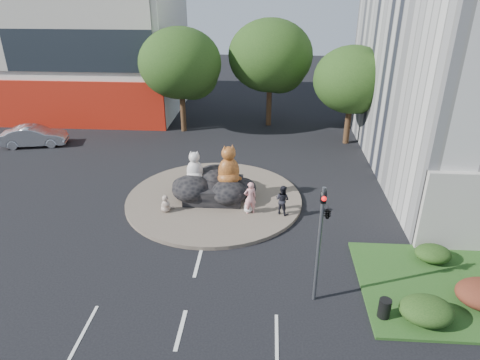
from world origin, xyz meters
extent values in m
plane|color=black|center=(0.00, 0.00, 0.00)|extent=(120.00, 120.00, 0.00)
cylinder|color=brown|center=(0.00, 10.00, 0.10)|extent=(10.00, 10.00, 0.20)
cube|color=silver|center=(-18.00, 28.00, 6.00)|extent=(25.00, 12.00, 12.00)
cube|color=#AD1F10|center=(-18.00, 21.95, 2.00)|extent=(25.00, 0.30, 4.00)
cylinder|color=#382314|center=(-4.00, 22.00, 1.87)|extent=(0.44, 0.44, 3.74)
ellipsoid|color=#1B3912|center=(-4.00, 22.00, 5.53)|extent=(6.46, 6.46, 5.49)
sphere|color=#1B3912|center=(-3.20, 22.50, 4.68)|extent=(4.25, 4.25, 4.25)
sphere|color=#1B3912|center=(-4.70, 21.70, 4.93)|extent=(3.74, 3.74, 3.74)
cylinder|color=#382314|center=(3.00, 24.00, 1.98)|extent=(0.44, 0.44, 3.96)
ellipsoid|color=#1B3912|center=(3.00, 24.00, 5.85)|extent=(6.84, 6.84, 5.81)
sphere|color=#1B3912|center=(3.80, 24.50, 4.95)|extent=(4.50, 4.50, 4.50)
sphere|color=#1B3912|center=(2.30, 23.70, 5.22)|extent=(3.96, 3.96, 3.96)
cylinder|color=#382314|center=(9.00, 20.00, 1.65)|extent=(0.44, 0.44, 3.30)
ellipsoid|color=#1B3912|center=(9.00, 20.00, 4.88)|extent=(5.70, 5.70, 4.84)
sphere|color=#1B3912|center=(9.80, 20.50, 4.12)|extent=(3.75, 3.75, 3.75)
sphere|color=#1B3912|center=(8.30, 19.70, 4.35)|extent=(3.30, 3.30, 3.30)
ellipsoid|color=#1B3912|center=(9.00, 1.00, 0.57)|extent=(2.00, 1.60, 0.90)
ellipsoid|color=#1B3912|center=(10.50, 4.80, 0.48)|extent=(1.60, 1.28, 0.72)
cylinder|color=#595B60|center=(5.00, 2.00, 2.50)|extent=(0.14, 0.14, 5.00)
imported|color=black|center=(5.00, 2.00, 4.20)|extent=(0.21, 0.26, 1.30)
imported|color=black|center=(5.20, 2.00, 4.00)|extent=(0.26, 1.24, 0.50)
sphere|color=red|center=(5.00, 1.82, 4.65)|extent=(0.18, 0.18, 0.18)
cylinder|color=#595B60|center=(13.00, 8.00, 4.00)|extent=(0.18, 0.18, 8.00)
cylinder|color=#595B60|center=(12.00, 8.00, 8.00)|extent=(2.00, 0.12, 0.12)
cube|color=silver|center=(11.00, 8.00, 7.90)|extent=(0.50, 0.22, 0.12)
imported|color=pink|center=(2.15, 8.36, 1.11)|extent=(0.77, 0.63, 1.82)
imported|color=black|center=(3.84, 8.42, 1.02)|extent=(1.00, 0.95, 1.64)
imported|color=#AEB0B6|center=(-14.59, 17.80, 0.77)|extent=(4.88, 2.54, 1.53)
cylinder|color=black|center=(7.50, 1.09, 0.51)|extent=(0.51, 0.51, 0.77)
camera|label=1|loc=(2.96, -11.53, 11.70)|focal=32.00mm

